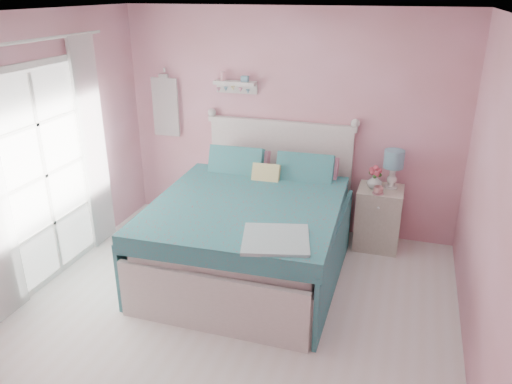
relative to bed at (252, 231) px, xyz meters
The scene contains 12 objects.
floor 1.18m from the bed, 86.09° to the right, with size 4.50×4.50×0.00m, color white.
room_shell 1.59m from the bed, 86.09° to the right, with size 4.50×4.50×4.50m.
bed is the anchor object (origin of this frame).
nightstand 1.51m from the bed, 36.14° to the left, with size 0.49×0.48×0.71m.
table_lamp 1.73m from the bed, 35.93° to the left, with size 0.22×0.22×0.44m.
vase 1.49m from the bed, 37.73° to the left, with size 0.16×0.16×0.17m, color silver.
teacup 1.44m from the bed, 31.49° to the left, with size 0.10×0.10×0.08m, color #D38D8F.
roses 1.52m from the bed, 37.66° to the left, with size 0.14×0.11×0.12m.
wall_shelf 1.79m from the bed, 116.84° to the left, with size 0.50×0.15×0.25m.
hanging_dress 2.07m from the bed, 143.75° to the left, with size 0.34×0.03×0.72m, color white.
french_door 2.12m from the bed, 159.76° to the right, with size 0.04×1.32×2.16m.
curtain_far 1.99m from the bed, behind, with size 0.04×0.40×2.32m, color white.
Camera 1 is at (1.37, -3.31, 2.78)m, focal length 35.00 mm.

